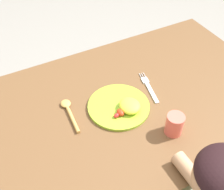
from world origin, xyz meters
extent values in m
plane|color=gray|center=(0.00, 0.00, 0.00)|extent=(8.00, 8.00, 0.00)
cube|color=brown|center=(0.00, 0.00, 0.70)|extent=(1.31, 0.84, 0.04)
cube|color=brown|center=(-0.58, 0.34, 0.34)|extent=(0.06, 0.06, 0.68)
cube|color=brown|center=(0.58, 0.34, 0.34)|extent=(0.06, 0.06, 0.68)
cylinder|color=#93BF2F|center=(-0.08, -0.01, 0.73)|extent=(0.26, 0.26, 0.01)
ellipsoid|color=yellow|center=(-0.05, -0.04, 0.75)|extent=(0.08, 0.09, 0.03)
ellipsoid|color=red|center=(-0.11, -0.06, 0.74)|extent=(0.03, 0.02, 0.02)
ellipsoid|color=red|center=(-0.09, -0.05, 0.75)|extent=(0.03, 0.04, 0.02)
cube|color=silver|center=(0.09, 0.00, 0.73)|extent=(0.04, 0.13, 0.01)
cube|color=silver|center=(0.11, 0.08, 0.73)|extent=(0.04, 0.04, 0.01)
cylinder|color=silver|center=(0.13, 0.12, 0.73)|extent=(0.01, 0.03, 0.00)
cylinder|color=silver|center=(0.12, 0.12, 0.73)|extent=(0.01, 0.03, 0.00)
cylinder|color=silver|center=(0.11, 0.12, 0.73)|extent=(0.01, 0.03, 0.00)
cylinder|color=tan|center=(-0.27, 0.02, 0.73)|extent=(0.02, 0.14, 0.01)
ellipsoid|color=tan|center=(-0.27, 0.11, 0.73)|extent=(0.05, 0.05, 0.02)
cylinder|color=#EB6253|center=(0.05, -0.21, 0.77)|extent=(0.07, 0.07, 0.09)
cylinder|color=tan|center=(-0.02, -0.42, 0.75)|extent=(0.05, 0.18, 0.05)
camera|label=1|loc=(-0.47, -0.71, 1.60)|focal=45.89mm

